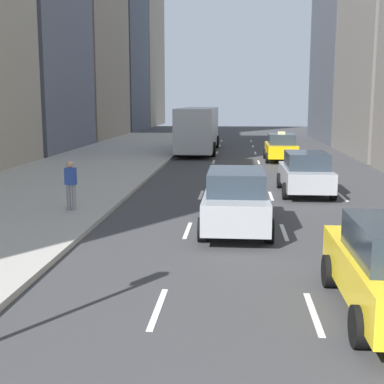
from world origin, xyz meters
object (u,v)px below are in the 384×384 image
object	(u,v)px
taxi_second	(281,147)
city_bus	(198,128)
sedan_silver_behind	(305,173)
pedestrian_far_walking	(71,183)
sedan_black_near	(236,199)

from	to	relation	value
taxi_second	city_bus	distance (m)	8.04
sedan_silver_behind	pedestrian_far_walking	size ratio (longest dim) A/B	2.72
sedan_silver_behind	taxi_second	bearing A→B (deg)	90.00
sedan_silver_behind	city_bus	world-z (taller)	city_bus
pedestrian_far_walking	sedan_black_near	bearing A→B (deg)	-17.59
city_bus	sedan_black_near	bearing A→B (deg)	-83.39
taxi_second	sedan_black_near	xyz separation A→B (m)	(-2.80, -18.58, 0.03)
taxi_second	sedan_silver_behind	xyz separation A→B (m)	(0.00, -12.17, -0.00)
sedan_black_near	pedestrian_far_walking	xyz separation A→B (m)	(-5.46, 1.73, 0.15)
taxi_second	sedan_silver_behind	size ratio (longest dim) A/B	0.98
city_bus	taxi_second	bearing A→B (deg)	-45.38
sedan_black_near	city_bus	distance (m)	24.45
sedan_silver_behind	city_bus	size ratio (longest dim) A/B	0.39
sedan_black_near	sedan_silver_behind	xyz separation A→B (m)	(2.80, 6.42, -0.03)
sedan_black_near	sedan_silver_behind	distance (m)	7.00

